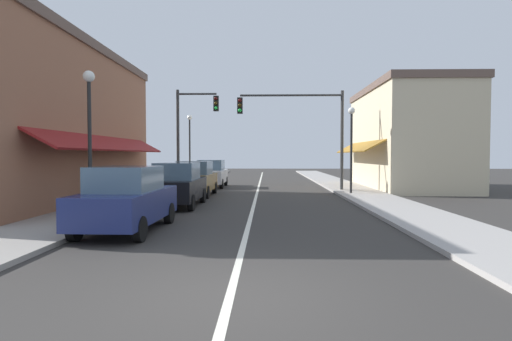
{
  "coord_description": "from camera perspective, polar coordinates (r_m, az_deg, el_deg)",
  "views": [
    {
      "loc": [
        0.54,
        -5.8,
        2.07
      ],
      "look_at": [
        0.04,
        13.0,
        1.37
      ],
      "focal_mm": 28.82,
      "sensor_mm": 36.0,
      "label": 1
    }
  ],
  "objects": [
    {
      "name": "sidewalk_left",
      "position": [
        24.64,
        -12.69,
        -2.6
      ],
      "size": [
        2.6,
        56.0,
        0.12
      ],
      "primitive_type": "cube",
      "color": "gray",
      "rests_on": "ground"
    },
    {
      "name": "lane_center_stripe",
      "position": [
        23.89,
        0.22,
        -2.83
      ],
      "size": [
        0.14,
        52.0,
        0.01
      ],
      "primitive_type": "cube",
      "color": "silver",
      "rests_on": "ground"
    },
    {
      "name": "parked_car_nearest_left",
      "position": [
        11.68,
        -17.48,
        -3.83
      ],
      "size": [
        1.85,
        4.13,
        1.77
      ],
      "rotation": [
        0.0,
        0.0,
        -0.02
      ],
      "color": "navy",
      "rests_on": "ground"
    },
    {
      "name": "storefront_left_block",
      "position": [
        20.41,
        -27.59,
        5.85
      ],
      "size": [
        6.39,
        14.2,
        6.96
      ],
      "color": "#8E5B42",
      "rests_on": "ground"
    },
    {
      "name": "traffic_signal_mast_arm",
      "position": [
        23.56,
        6.79,
        6.74
      ],
      "size": [
        6.03,
        0.5,
        5.72
      ],
      "color": "#333333",
      "rests_on": "ground"
    },
    {
      "name": "parked_car_third_left",
      "position": [
        21.09,
        -8.42,
        -1.13
      ],
      "size": [
        1.82,
        4.12,
        1.77
      ],
      "rotation": [
        0.0,
        0.0,
        -0.01
      ],
      "color": "brown",
      "rests_on": "ground"
    },
    {
      "name": "storefront_right_block",
      "position": [
        27.24,
        20.16,
        4.31
      ],
      "size": [
        6.17,
        10.2,
        6.33
      ],
      "color": "beige",
      "rests_on": "ground"
    },
    {
      "name": "street_lamp_right_mid",
      "position": [
        21.73,
        13.1,
        4.74
      ],
      "size": [
        0.36,
        0.36,
        4.54
      ],
      "color": "black",
      "rests_on": "ground"
    },
    {
      "name": "parked_car_second_left",
      "position": [
        16.85,
        -10.8,
        -1.96
      ],
      "size": [
        1.79,
        4.1,
        1.77
      ],
      "rotation": [
        0.0,
        0.0,
        -0.0
      ],
      "color": "black",
      "rests_on": "ground"
    },
    {
      "name": "parked_car_far_left",
      "position": [
        26.72,
        -6.2,
        -0.44
      ],
      "size": [
        1.79,
        4.1,
        1.77
      ],
      "rotation": [
        0.0,
        0.0,
        0.0
      ],
      "color": "silver",
      "rests_on": "ground"
    },
    {
      "name": "traffic_signal_left_corner",
      "position": [
        24.97,
        -9.07,
        6.27
      ],
      "size": [
        2.57,
        0.5,
        5.98
      ],
      "color": "#333333",
      "rests_on": "ground"
    },
    {
      "name": "sidewalk_right",
      "position": [
        24.39,
        13.26,
        -2.66
      ],
      "size": [
        2.6,
        56.0,
        0.12
      ],
      "primitive_type": "cube",
      "color": "#A39E99",
      "rests_on": "ground"
    },
    {
      "name": "ground_plane",
      "position": [
        23.89,
        0.22,
        -2.84
      ],
      "size": [
        80.0,
        80.0,
        0.0
      ],
      "primitive_type": "plane",
      "color": "#33302D"
    },
    {
      "name": "street_lamp_left_far",
      "position": [
        30.96,
        -9.19,
        4.52
      ],
      "size": [
        0.36,
        0.36,
        5.05
      ],
      "color": "black",
      "rests_on": "ground"
    },
    {
      "name": "street_lamp_left_near",
      "position": [
        14.08,
        -22.12,
        6.55
      ],
      "size": [
        0.36,
        0.36,
        4.73
      ],
      "color": "black",
      "rests_on": "ground"
    }
  ]
}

